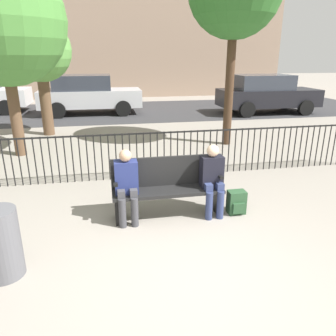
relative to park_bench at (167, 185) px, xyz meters
The scene contains 12 objects.
ground_plane 1.77m from the park_bench, 90.00° to the right, with size 80.00×80.00×0.00m, color gray.
park_bench is the anchor object (origin of this frame).
seated_person_0 0.66m from the park_bench, 168.08° to the right, with size 0.34×0.39×1.13m.
seated_person_1 0.71m from the park_bench, 10.92° to the right, with size 0.34×0.39×1.13m.
backpack 1.15m from the park_bench, ahead, with size 0.28×0.23×0.38m.
fence_railing 1.71m from the park_bench, 90.55° to the left, with size 9.01×0.03×0.95m.
tree_0 6.98m from the park_bench, 113.62° to the left, with size 1.86×1.86×3.48m.
tree_1 5.61m from the park_bench, 127.89° to the left, with size 2.89×2.89×4.57m.
street_surface 10.31m from the park_bench, 90.00° to the left, with size 24.00×6.00×0.01m.
parked_car_0 10.48m from the park_bench, 55.36° to the left, with size 4.20×1.94×1.62m.
parked_car_1 9.98m from the park_bench, 98.88° to the left, with size 4.20×1.94×1.62m.
trash_bin 2.42m from the park_bench, 151.22° to the right, with size 0.44×0.44×0.82m.
Camera 1 is at (-0.87, -2.94, 2.41)m, focal length 35.00 mm.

